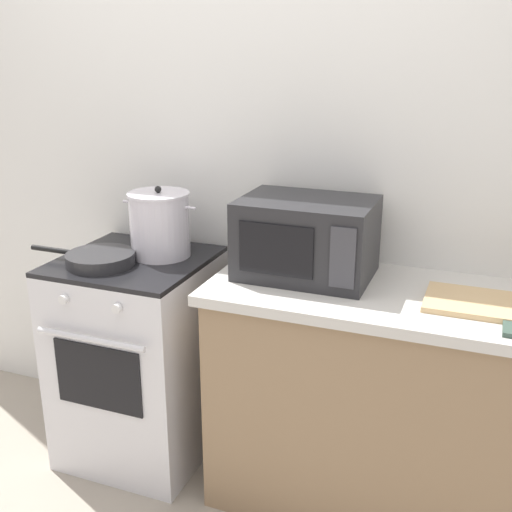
% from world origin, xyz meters
% --- Properties ---
extents(back_wall, '(4.40, 0.10, 2.50)m').
position_xyz_m(back_wall, '(0.30, 0.97, 1.25)').
color(back_wall, silver).
rests_on(back_wall, ground_plane).
extents(lower_cabinet_right, '(1.64, 0.56, 0.88)m').
position_xyz_m(lower_cabinet_right, '(0.90, 0.62, 0.44)').
color(lower_cabinet_right, '#8C7051').
rests_on(lower_cabinet_right, ground_plane).
extents(countertop_right, '(1.70, 0.60, 0.04)m').
position_xyz_m(countertop_right, '(0.90, 0.62, 0.90)').
color(countertop_right, beige).
rests_on(countertop_right, lower_cabinet_right).
extents(stove, '(0.60, 0.64, 0.92)m').
position_xyz_m(stove, '(-0.35, 0.60, 0.46)').
color(stove, silver).
rests_on(stove, ground_plane).
extents(stock_pot, '(0.34, 0.26, 0.30)m').
position_xyz_m(stock_pot, '(-0.26, 0.68, 1.06)').
color(stock_pot, silver).
rests_on(stock_pot, stove).
extents(frying_pan, '(0.48, 0.28, 0.05)m').
position_xyz_m(frying_pan, '(-0.44, 0.49, 0.95)').
color(frying_pan, '#28282B').
rests_on(frying_pan, stove).
extents(microwave, '(0.50, 0.37, 0.30)m').
position_xyz_m(microwave, '(0.38, 0.68, 1.07)').
color(microwave, '#232326').
rests_on(microwave, countertop_right).
extents(cutting_board, '(0.36, 0.26, 0.02)m').
position_xyz_m(cutting_board, '(1.02, 0.60, 0.93)').
color(cutting_board, tan).
rests_on(cutting_board, countertop_right).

